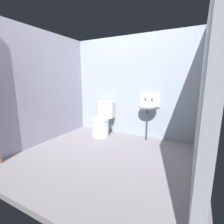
{
  "coord_description": "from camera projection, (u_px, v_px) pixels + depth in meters",
  "views": [
    {
      "loc": [
        1.35,
        -2.27,
        1.29
      ],
      "look_at": [
        0.0,
        0.3,
        0.7
      ],
      "focal_mm": 26.06,
      "sensor_mm": 36.0,
      "label": 1
    }
  ],
  "objects": [
    {
      "name": "wall_back",
      "position": [
        131.0,
        87.0,
        3.71
      ],
      "size": [
        3.17,
        0.1,
        2.22
      ],
      "primitive_type": "cube",
      "color": "#909CAA",
      "rests_on": "ground"
    },
    {
      "name": "ground_plane",
      "position": [
        104.0,
        156.0,
        2.85
      ],
      "size": [
        3.17,
        2.82,
        0.08
      ],
      "primitive_type": "cube",
      "color": "slate"
    },
    {
      "name": "toilet_near_wall",
      "position": [
        102.0,
        122.0,
        3.77
      ],
      "size": [
        0.42,
        0.6,
        0.78
      ],
      "rotation": [
        0.0,
        0.0,
        3.18
      ],
      "color": "silver",
      "rests_on": "ground"
    },
    {
      "name": "wall_left",
      "position": [
        46.0,
        88.0,
        3.36
      ],
      "size": [
        0.1,
        2.62,
        2.22
      ],
      "primitive_type": "cube",
      "color": "#9796AC",
      "rests_on": "ground"
    },
    {
      "name": "sink",
      "position": [
        148.0,
        105.0,
        3.39
      ],
      "size": [
        0.42,
        0.35,
        0.99
      ],
      "color": "#323938",
      "rests_on": "ground"
    },
    {
      "name": "wall_right",
      "position": [
        205.0,
        94.0,
        2.05
      ],
      "size": [
        0.1,
        2.62,
        2.22
      ],
      "primitive_type": "cube",
      "color": "#979DAA",
      "rests_on": "ground"
    }
  ]
}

